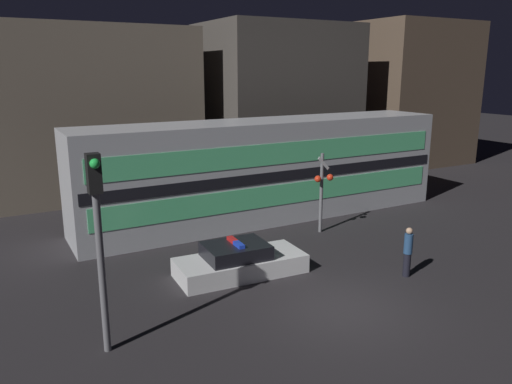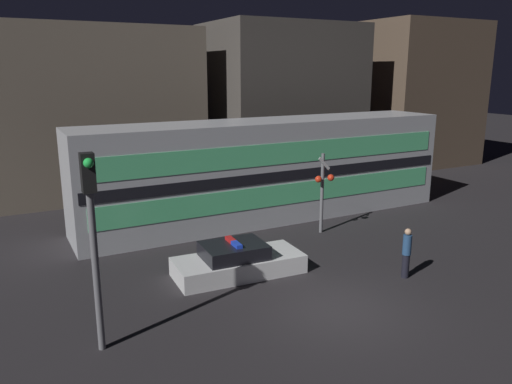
{
  "view_description": "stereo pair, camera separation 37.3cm",
  "coord_description": "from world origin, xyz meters",
  "px_view_note": "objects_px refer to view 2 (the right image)",
  "views": [
    {
      "loc": [
        -8.42,
        -10.19,
        6.63
      ],
      "look_at": [
        0.68,
        6.17,
        2.0
      ],
      "focal_mm": 35.0,
      "sensor_mm": 36.0,
      "label": 1
    },
    {
      "loc": [
        -8.09,
        -10.37,
        6.63
      ],
      "look_at": [
        0.68,
        6.17,
        2.0
      ],
      "focal_mm": 35.0,
      "sensor_mm": 36.0,
      "label": 2
    }
  ],
  "objects_px": {
    "train": "(269,170)",
    "traffic_light_corner": "(93,229)",
    "crossing_signal_near": "(323,187)",
    "pedestrian": "(407,253)",
    "police_car": "(237,262)"
  },
  "relations": [
    {
      "from": "crossing_signal_near",
      "to": "police_car",
      "type": "bearing_deg",
      "value": -155.65
    },
    {
      "from": "train",
      "to": "police_car",
      "type": "bearing_deg",
      "value": -128.29
    },
    {
      "from": "train",
      "to": "pedestrian",
      "type": "xyz_separation_m",
      "value": [
        0.6,
        -8.03,
        -1.36
      ]
    },
    {
      "from": "traffic_light_corner",
      "to": "police_car",
      "type": "bearing_deg",
      "value": 27.59
    },
    {
      "from": "pedestrian",
      "to": "traffic_light_corner",
      "type": "distance_m",
      "value": 9.88
    },
    {
      "from": "train",
      "to": "traffic_light_corner",
      "type": "relative_size",
      "value": 3.57
    },
    {
      "from": "crossing_signal_near",
      "to": "traffic_light_corner",
      "type": "bearing_deg",
      "value": -154.02
    },
    {
      "from": "crossing_signal_near",
      "to": "traffic_light_corner",
      "type": "distance_m",
      "value": 11.07
    },
    {
      "from": "pedestrian",
      "to": "crossing_signal_near",
      "type": "xyz_separation_m",
      "value": [
        0.27,
        5.06,
        1.09
      ]
    },
    {
      "from": "crossing_signal_near",
      "to": "train",
      "type": "bearing_deg",
      "value": 106.36
    },
    {
      "from": "pedestrian",
      "to": "traffic_light_corner",
      "type": "bearing_deg",
      "value": 178.56
    },
    {
      "from": "police_car",
      "to": "traffic_light_corner",
      "type": "relative_size",
      "value": 0.9
    },
    {
      "from": "crossing_signal_near",
      "to": "pedestrian",
      "type": "bearing_deg",
      "value": -93.03
    },
    {
      "from": "pedestrian",
      "to": "crossing_signal_near",
      "type": "relative_size",
      "value": 0.5
    },
    {
      "from": "train",
      "to": "police_car",
      "type": "xyz_separation_m",
      "value": [
        -4.12,
        -5.22,
        -1.78
      ]
    }
  ]
}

